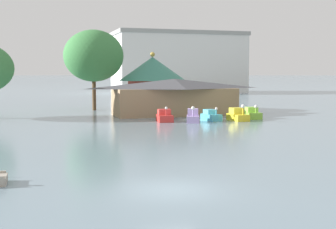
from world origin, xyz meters
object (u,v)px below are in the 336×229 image
pedal_boat_lime (252,114)px  boathouse (175,96)px  shoreline_tree_mid (94,56)px  green_roof_pavilion (153,79)px  pedal_boat_lavender (193,117)px  pedal_boat_cyan (211,116)px  pedal_boat_red (165,117)px  background_building_block (178,63)px  pedal_boat_yellow (238,115)px

pedal_boat_lime → boathouse: (-7.15, 6.95, 1.81)m
shoreline_tree_mid → green_roof_pavilion: bearing=0.1°
pedal_boat_lavender → pedal_boat_cyan: (2.51, 1.07, -0.07)m
green_roof_pavilion → shoreline_tree_mid: size_ratio=0.87×
pedal_boat_red → background_building_block: size_ratio=0.08×
background_building_block → pedal_boat_yellow: bearing=-102.8°
background_building_block → pedal_boat_lavender: bearing=-106.7°
boathouse → green_roof_pavilion: bearing=90.6°
pedal_boat_cyan → green_roof_pavilion: 18.25m
pedal_boat_cyan → shoreline_tree_mid: 21.77m
boathouse → green_roof_pavilion: size_ratio=1.65×
pedal_boat_lime → boathouse: boathouse is taller
pedal_boat_lime → shoreline_tree_mid: size_ratio=0.23×
pedal_boat_red → green_roof_pavilion: size_ratio=0.27×
boathouse → green_roof_pavilion: (-0.10, 10.29, 2.00)m
pedal_boat_lime → green_roof_pavilion: (-7.26, 17.25, 3.81)m
pedal_boat_red → pedal_boat_cyan: 5.24m
pedal_boat_lavender → pedal_boat_red: bearing=-99.5°
pedal_boat_yellow → background_building_block: size_ratio=0.08×
green_roof_pavilion → shoreline_tree_mid: bearing=-179.9°
shoreline_tree_mid → background_building_block: size_ratio=0.33×
green_roof_pavilion → pedal_boat_red: bearing=-100.6°
pedal_boat_red → pedal_boat_lavender: bearing=67.4°
pedal_boat_lavender → pedal_boat_cyan: size_ratio=1.07×
pedal_boat_yellow → boathouse: size_ratio=0.18×
boathouse → shoreline_tree_mid: bearing=129.9°
green_roof_pavilion → background_building_block: 56.59m
green_roof_pavilion → boathouse: bearing=-89.4°
pedal_boat_lavender → green_roof_pavilion: green_roof_pavilion is taller
pedal_boat_lavender → boathouse: size_ratio=0.18×
pedal_boat_cyan → pedal_boat_lime: (5.26, 0.48, 0.04)m
pedal_boat_red → shoreline_tree_mid: bearing=-157.1°
background_building_block → pedal_boat_cyan: bearing=-105.1°
green_roof_pavilion → pedal_boat_yellow: bearing=-75.7°
boathouse → pedal_boat_red: bearing=-115.4°
pedal_boat_red → boathouse: boathouse is taller
pedal_boat_yellow → green_roof_pavilion: 19.63m
boathouse → shoreline_tree_mid: 14.38m
pedal_boat_cyan → background_building_block: background_building_block is taller
pedal_boat_yellow → boathouse: bearing=-153.8°
shoreline_tree_mid → background_building_block: (29.36, 52.49, 0.38)m
pedal_boat_lavender → background_building_block: (21.40, 71.26, 7.41)m
pedal_boat_yellow → green_roof_pavilion: (-4.75, 18.67, 3.79)m
pedal_boat_lavender → pedal_boat_yellow: bearing=110.4°
pedal_boat_lavender → green_roof_pavilion: (0.52, 18.79, 3.78)m
pedal_boat_cyan → pedal_boat_lavender: bearing=-79.0°
pedal_boat_red → pedal_boat_yellow: pedal_boat_yellow is taller
pedal_boat_cyan → green_roof_pavilion: size_ratio=0.27×
pedal_boat_red → pedal_boat_lime: 10.49m
pedal_boat_lime → pedal_boat_red: bearing=-84.9°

